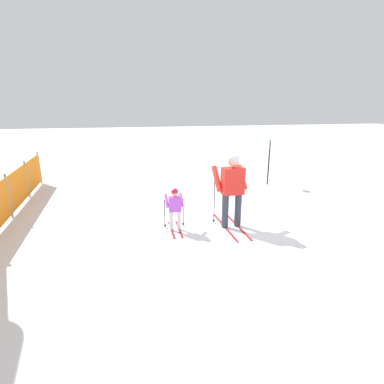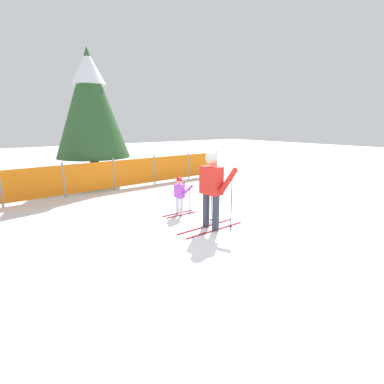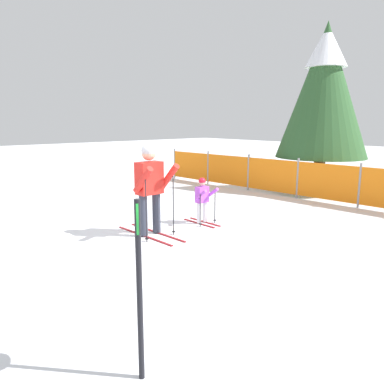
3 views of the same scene
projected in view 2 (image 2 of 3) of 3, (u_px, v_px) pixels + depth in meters
name	position (u px, v px, depth m)	size (l,w,h in m)	color
ground_plane	(211.00, 234.00, 6.49)	(60.00, 60.00, 0.00)	white
skier_adult	(212.00, 183.00, 6.63)	(1.69, 0.77, 1.78)	maroon
skier_child	(180.00, 193.00, 7.80)	(0.94, 0.51, 1.00)	maroon
safety_fence	(114.00, 174.00, 10.72)	(10.50, 0.73, 1.15)	gray
conifer_far	(90.00, 102.00, 11.17)	(2.74, 2.74, 5.08)	#4C3823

